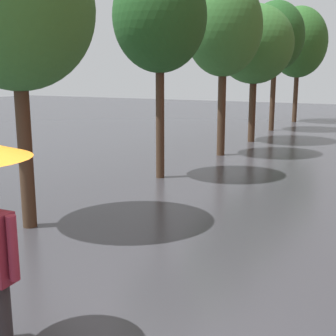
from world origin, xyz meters
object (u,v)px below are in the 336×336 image
object	(u,v)px
street_tree_0	(16,10)
street_tree_2	(224,28)
street_tree_1	(160,18)
street_tree_4	(276,37)
street_tree_3	(255,45)
street_tree_5	(299,42)

from	to	relation	value
street_tree_0	street_tree_2	size ratio (longest dim) A/B	0.89
street_tree_1	street_tree_4	world-z (taller)	street_tree_4
street_tree_4	street_tree_1	bearing A→B (deg)	-89.44
street_tree_1	street_tree_4	distance (m)	11.29
street_tree_3	street_tree_4	size ratio (longest dim) A/B	0.89
street_tree_1	street_tree_4	xyz separation A→B (m)	(-0.11, 11.29, 0.33)
street_tree_0	street_tree_4	bearing A→B (deg)	89.71
street_tree_1	street_tree_5	xyz separation A→B (m)	(-0.01, 15.78, 0.33)
street_tree_2	street_tree_5	bearing A→B (deg)	90.94
street_tree_0	street_tree_1	bearing A→B (deg)	87.56
street_tree_1	street_tree_5	distance (m)	15.78
street_tree_0	street_tree_3	distance (m)	11.79
street_tree_2	street_tree_5	size ratio (longest dim) A/B	0.90
street_tree_1	street_tree_3	xyz separation A→B (m)	(0.15, 7.31, -0.25)
street_tree_1	street_tree_3	size ratio (longest dim) A/B	1.02
street_tree_2	street_tree_4	bearing A→B (deg)	92.27
street_tree_0	street_tree_1	xyz separation A→B (m)	(0.19, 4.47, 0.34)
street_tree_0	street_tree_4	size ratio (longest dim) A/B	0.84
street_tree_0	street_tree_2	distance (m)	8.35
street_tree_5	street_tree_1	bearing A→B (deg)	-89.95
street_tree_0	street_tree_1	distance (m)	4.49
street_tree_4	street_tree_5	distance (m)	4.50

